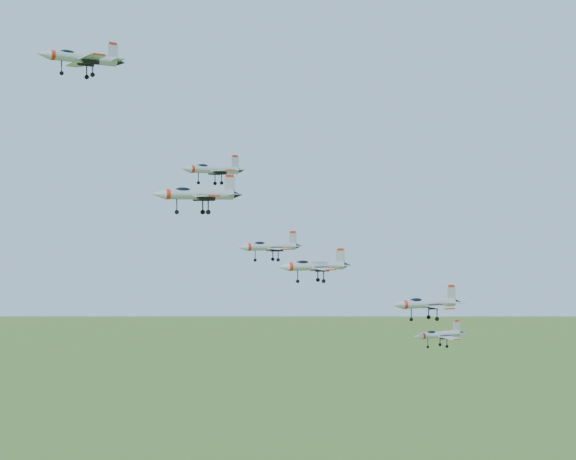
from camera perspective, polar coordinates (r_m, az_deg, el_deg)
name	(u,v)px	position (r m, az deg, el deg)	size (l,w,h in m)	color
jet_lead	(81,58)	(117.70, -14.50, 11.76)	(12.80, 10.72, 3.43)	#A9AFB6
jet_left_high	(212,169)	(117.41, -5.41, 4.31)	(10.59, 8.89, 2.84)	#A9AFB6
jet_right_high	(197,194)	(97.24, -6.51, 2.54)	(11.54, 9.47, 3.10)	#A9AFB6
jet_left_low	(269,246)	(118.10, -1.34, -1.18)	(10.52, 8.65, 2.82)	#A9AFB6
jet_right_low	(314,266)	(104.60, 1.84, -2.56)	(10.50, 8.66, 2.81)	#A9AFB6
jet_trail	(426,303)	(128.73, 9.81, -5.16)	(12.89, 10.57, 3.46)	#A9AFB6
jet_extra	(439,334)	(143.66, 10.67, -7.31)	(10.84, 8.93, 2.90)	#A9AFB6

